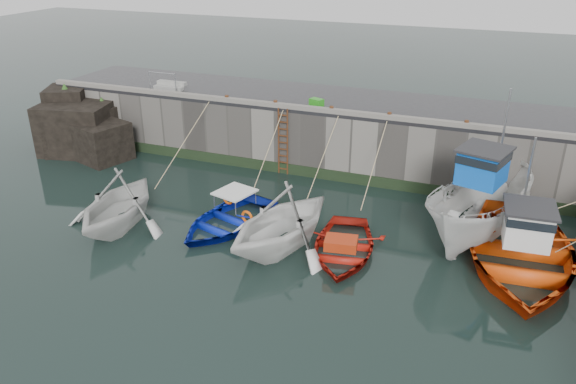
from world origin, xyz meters
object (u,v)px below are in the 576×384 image
at_px(boat_near_white, 120,225).
at_px(bollard_d, 389,115).
at_px(boat_far_white, 481,209).
at_px(bollard_c, 331,109).
at_px(bollard_a, 227,98).
at_px(boat_near_blue, 228,225).
at_px(fish_crate, 317,102).
at_px(ladder, 283,142).
at_px(bollard_b, 275,103).
at_px(bollard_e, 466,124).
at_px(boat_near_navy, 343,252).
at_px(boat_far_orange, 519,252).
at_px(boat_near_blacktrim, 281,247).

height_order(boat_near_white, bollard_d, bollard_d).
height_order(boat_far_white, bollard_d, boat_far_white).
xyz_separation_m(boat_far_white, bollard_c, (-6.89, 3.42, 2.14)).
bearing_deg(bollard_a, bollard_c, 0.00).
distance_m(boat_near_white, boat_near_blue, 4.23).
relative_size(fish_crate, bollard_c, 2.19).
relative_size(ladder, bollard_a, 11.43).
height_order(bollard_b, bollard_d, same).
relative_size(bollard_a, bollard_e, 1.00).
bearing_deg(boat_near_navy, bollard_c, 101.60).
xyz_separation_m(boat_near_navy, boat_far_orange, (5.86, 1.37, 0.51)).
bearing_deg(boat_near_blacktrim, bollard_c, 110.34).
distance_m(ladder, boat_near_navy, 7.79).
relative_size(boat_near_blue, bollard_b, 16.91).
bearing_deg(boat_near_white, boat_near_blacktrim, -1.00).
xyz_separation_m(boat_far_orange, bollard_d, (-5.73, 4.98, 2.79)).
distance_m(boat_near_blue, boat_near_blacktrim, 2.68).
xyz_separation_m(bollard_b, bollard_d, (5.30, 0.00, 0.00)).
distance_m(boat_far_orange, bollard_b, 12.42).
relative_size(boat_near_blacktrim, bollard_e, 18.56).
relative_size(boat_near_navy, bollard_e, 16.17).
bearing_deg(boat_near_blue, boat_near_white, -144.05).
xyz_separation_m(ladder, fish_crate, (1.25, 1.09, 1.74)).
bearing_deg(boat_near_white, bollard_a, 74.76).
bearing_deg(bollard_e, bollard_b, 180.00).
relative_size(ladder, boat_far_white, 0.42).
bearing_deg(ladder, bollard_e, 2.40).
distance_m(boat_near_blacktrim, boat_near_navy, 2.24).
height_order(boat_far_orange, fish_crate, boat_far_orange).
distance_m(boat_far_white, bollard_d, 5.89).
xyz_separation_m(bollard_b, bollard_c, (2.70, 0.00, 0.00)).
relative_size(boat_near_white, bollard_b, 17.38).
distance_m(boat_far_white, bollard_e, 4.18).
bearing_deg(ladder, fish_crate, 41.15).
bearing_deg(ladder, boat_far_orange, -23.80).
xyz_separation_m(boat_near_navy, bollard_a, (-7.68, 6.35, 3.30)).
bearing_deg(boat_far_white, bollard_d, 158.29).
distance_m(boat_near_white, boat_far_orange, 14.81).
height_order(boat_near_white, boat_near_blue, boat_near_white).
bearing_deg(bollard_c, boat_near_white, -129.76).
bearing_deg(boat_near_white, boat_far_white, 10.03).
xyz_separation_m(boat_near_blue, bollard_b, (-0.41, 6.03, 3.30)).
bearing_deg(bollard_e, boat_far_white, -72.38).
distance_m(boat_near_white, bollard_e, 14.58).
xyz_separation_m(boat_near_blacktrim, boat_far_white, (6.61, 3.37, 1.16)).
xyz_separation_m(ladder, boat_near_navy, (4.68, -6.02, -1.59)).
height_order(boat_near_white, fish_crate, fish_crate).
bearing_deg(bollard_c, boat_near_blue, -110.84).
bearing_deg(boat_far_orange, bollard_e, 112.95).
distance_m(boat_near_blue, boat_far_orange, 10.69).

